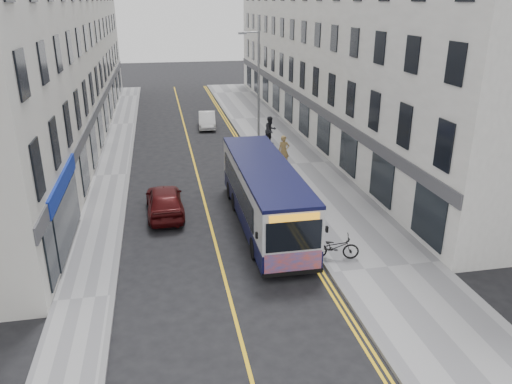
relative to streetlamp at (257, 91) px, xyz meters
name	(u,v)px	position (x,y,z in m)	size (l,w,h in m)	color
ground	(222,269)	(-4.17, -14.00, -4.38)	(140.00, 140.00, 0.00)	black
pavement_east	(296,164)	(2.08, -2.00, -4.32)	(4.50, 64.00, 0.12)	gray
pavement_west	(111,176)	(-9.17, -2.00, -4.32)	(2.00, 64.00, 0.12)	gray
kerb_east	(261,166)	(-0.17, -2.00, -4.32)	(0.18, 64.00, 0.13)	slate
kerb_west	(129,175)	(-8.17, -2.00, -4.32)	(0.18, 64.00, 0.13)	slate
road_centre_line	(196,171)	(-4.17, -2.00, -4.38)	(0.12, 64.00, 0.01)	yellow
road_dbl_yellow_inner	(254,168)	(-0.62, -2.00, -4.38)	(0.10, 64.00, 0.01)	yellow
road_dbl_yellow_outer	(257,168)	(-0.42, -2.00, -4.38)	(0.10, 64.00, 0.01)	yellow
terrace_east	(333,45)	(7.33, 7.00, 2.12)	(6.00, 46.00, 13.00)	white
terrace_west	(51,50)	(-13.17, 7.00, 2.12)	(6.00, 46.00, 13.00)	silver
streetlamp	(257,91)	(0.00, 0.00, 0.00)	(1.32, 0.18, 8.00)	gray
city_bus	(264,193)	(-1.75, -10.38, -2.78)	(2.36, 10.08, 2.93)	black
bicycle	(335,247)	(0.30, -14.19, -3.77)	(0.66, 1.89, 0.99)	black
pedestrian_near	(284,151)	(1.18, -2.34, -3.31)	(0.70, 0.46, 1.91)	olive
pedestrian_far	(270,130)	(1.48, 2.72, -3.27)	(0.97, 0.75, 1.99)	black
car_white	(207,120)	(-2.37, 9.04, -3.76)	(1.31, 3.76, 1.24)	silver
car_maroon	(165,200)	(-6.18, -8.21, -3.66)	(1.72, 4.27, 1.45)	#460B0C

